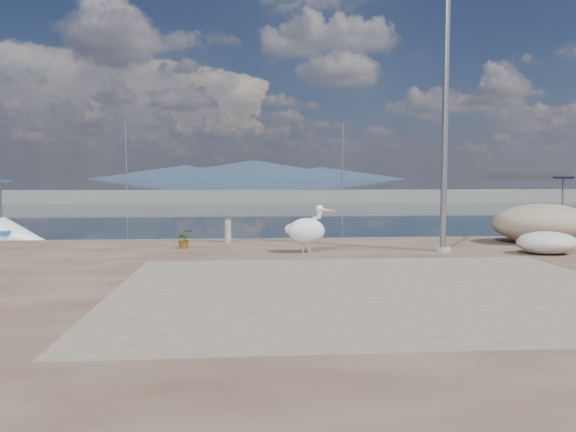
{
  "coord_description": "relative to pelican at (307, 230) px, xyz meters",
  "views": [
    {
      "loc": [
        -1.28,
        -12.44,
        2.44
      ],
      "look_at": [
        0.0,
        3.8,
        1.3
      ],
      "focal_mm": 35.0,
      "sensor_mm": 36.0,
      "label": 1
    }
  ],
  "objects": [
    {
      "name": "ground",
      "position": [
        -0.32,
        -1.69,
        -1.08
      ],
      "size": [
        1400.0,
        1400.0,
        0.0
      ],
      "primitive_type": "plane",
      "color": "#162635",
      "rests_on": "ground"
    },
    {
      "name": "quay",
      "position": [
        -0.32,
        -7.69,
        -0.83
      ],
      "size": [
        44.0,
        22.0,
        0.5
      ],
      "primitive_type": "cube",
      "color": "#522F23",
      "rests_on": "ground"
    },
    {
      "name": "quay_patch",
      "position": [
        0.68,
        -4.69,
        -0.58
      ],
      "size": [
        9.0,
        7.0,
        0.01
      ],
      "primitive_type": "cube",
      "color": "gray",
      "rests_on": "quay"
    },
    {
      "name": "breakwater",
      "position": [
        -0.33,
        38.31,
        -0.48
      ],
      "size": [
        120.0,
        2.2,
        7.5
      ],
      "color": "gray",
      "rests_on": "ground"
    },
    {
      "name": "mountains",
      "position": [
        4.07,
        648.31,
        8.43
      ],
      "size": [
        370.0,
        280.0,
        22.0
      ],
      "color": "#28384C",
      "rests_on": "ground"
    },
    {
      "name": "pelican",
      "position": [
        0.0,
        0.0,
        0.0
      ],
      "size": [
        1.3,
        0.79,
        1.23
      ],
      "rotation": [
        0.0,
        0.0,
        -0.24
      ],
      "color": "tan",
      "rests_on": "quay"
    },
    {
      "name": "lamp_post",
      "position": [
        3.56,
        0.05,
        2.72
      ],
      "size": [
        0.44,
        0.96,
        7.0
      ],
      "color": "gray",
      "rests_on": "quay"
    },
    {
      "name": "bollard_near",
      "position": [
        -2.08,
        2.54,
        -0.16
      ],
      "size": [
        0.25,
        0.25,
        0.77
      ],
      "color": "gray",
      "rests_on": "quay"
    },
    {
      "name": "potted_plant",
      "position": [
        -3.22,
        1.19,
        -0.33
      ],
      "size": [
        0.55,
        0.51,
        0.51
      ],
      "primitive_type": "imported",
      "rotation": [
        0.0,
        0.0,
        0.28
      ],
      "color": "#33722D",
      "rests_on": "quay"
    },
    {
      "name": "net_pile_d",
      "position": [
        5.99,
        -0.67,
        -0.29
      ],
      "size": [
        1.53,
        1.15,
        0.57
      ],
      "primitive_type": "ellipsoid",
      "color": "silver",
      "rests_on": "quay"
    },
    {
      "name": "net_pile_c",
      "position": [
        7.11,
        1.58,
        -0.0
      ],
      "size": [
        2.94,
        2.1,
        1.16
      ],
      "primitive_type": "ellipsoid",
      "color": "tan",
      "rests_on": "quay"
    }
  ]
}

